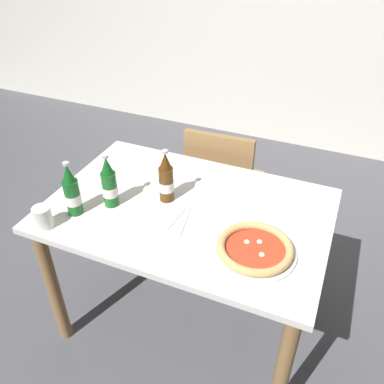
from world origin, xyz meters
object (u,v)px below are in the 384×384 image
object	(u,v)px
pizza_margherita_near	(255,249)
beer_bottle_right	(72,192)
dining_table_main	(188,228)
napkin_with_cutlery	(180,221)
chair_behind_table	(222,183)
paper_cup	(43,217)
beer_bottle_left	(109,184)
beer_bottle_center	(166,180)

from	to	relation	value
pizza_margherita_near	beer_bottle_right	distance (m)	0.77
dining_table_main	napkin_with_cutlery	world-z (taller)	napkin_with_cutlery
dining_table_main	chair_behind_table	bearing A→B (deg)	94.13
paper_cup	chair_behind_table	bearing A→B (deg)	65.27
dining_table_main	paper_cup	xyz separation A→B (m)	(-0.48, -0.34, 0.16)
napkin_with_cutlery	paper_cup	xyz separation A→B (m)	(-0.49, -0.24, 0.04)
dining_table_main	chair_behind_table	xyz separation A→B (m)	(-0.04, 0.61, -0.15)
pizza_margherita_near	paper_cup	distance (m)	0.84
beer_bottle_left	beer_bottle_center	bearing A→B (deg)	31.74
chair_behind_table	pizza_margherita_near	size ratio (longest dim) A/B	2.73
paper_cup	beer_bottle_left	bearing A→B (deg)	54.47
paper_cup	beer_bottle_right	bearing A→B (deg)	65.33
beer_bottle_left	beer_bottle_right	world-z (taller)	same
beer_bottle_center	napkin_with_cutlery	distance (m)	0.19
chair_behind_table	beer_bottle_center	bearing A→B (deg)	80.95
beer_bottle_center	beer_bottle_right	size ratio (longest dim) A/B	1.00
beer_bottle_right	napkin_with_cutlery	distance (m)	0.46
dining_table_main	napkin_with_cutlery	size ratio (longest dim) A/B	6.34
paper_cup	beer_bottle_center	bearing A→B (deg)	44.15
pizza_margherita_near	paper_cup	world-z (taller)	paper_cup
dining_table_main	beer_bottle_left	xyz separation A→B (m)	(-0.31, -0.10, 0.22)
napkin_with_cutlery	paper_cup	distance (m)	0.55
beer_bottle_left	napkin_with_cutlery	world-z (taller)	beer_bottle_left
dining_table_main	paper_cup	distance (m)	0.61
beer_bottle_left	chair_behind_table	bearing A→B (deg)	69.33
beer_bottle_left	napkin_with_cutlery	xyz separation A→B (m)	(0.32, 0.01, -0.10)
dining_table_main	beer_bottle_left	distance (m)	0.40
napkin_with_cutlery	pizza_margherita_near	bearing A→B (deg)	-10.49
beer_bottle_left	beer_bottle_center	xyz separation A→B (m)	(0.20, 0.13, 0.00)
dining_table_main	pizza_margherita_near	distance (m)	0.40
chair_behind_table	pizza_margherita_near	xyz separation A→B (m)	(0.39, -0.77, 0.29)
beer_bottle_right	chair_behind_table	bearing A→B (deg)	65.26
chair_behind_table	beer_bottle_left	xyz separation A→B (m)	(-0.27, -0.71, 0.37)
napkin_with_cutlery	chair_behind_table	bearing A→B (deg)	94.21
pizza_margherita_near	chair_behind_table	bearing A→B (deg)	116.71
chair_behind_table	beer_bottle_right	distance (m)	0.98
pizza_margherita_near	napkin_with_cutlery	size ratio (longest dim) A/B	1.65
napkin_with_cutlery	paper_cup	size ratio (longest dim) A/B	1.99
chair_behind_table	beer_bottle_center	size ratio (longest dim) A/B	3.44
pizza_margherita_near	dining_table_main	bearing A→B (deg)	155.35
dining_table_main	beer_bottle_left	bearing A→B (deg)	-161.57
beer_bottle_center	beer_bottle_right	world-z (taller)	same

